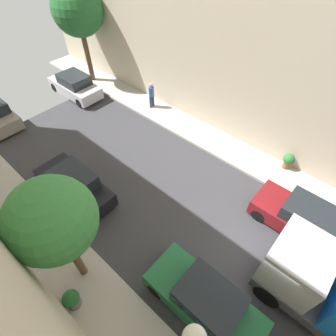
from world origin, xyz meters
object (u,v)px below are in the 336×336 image
object	(u,v)px
parked_car_right_2	(75,86)
potted_plant_1	(72,299)
parked_car_right_1	(304,219)
potted_plant_2	(288,160)
parked_car_left_2	(205,301)
pedestrian	(152,94)
street_tree_1	(77,10)
street_tree_0	(53,220)
parked_car_left_3	(74,185)

from	to	relation	value
parked_car_right_2	potted_plant_1	xyz separation A→B (m)	(-8.40, -11.86, -0.12)
parked_car_right_1	potted_plant_2	bearing A→B (deg)	33.75
parked_car_left_2	parked_car_right_1	size ratio (longest dim) A/B	1.00
parked_car_left_2	potted_plant_1	size ratio (longest dim) A/B	4.88
pedestrian	potted_plant_1	size ratio (longest dim) A/B	2.00
parked_car_left_2	potted_plant_2	distance (m)	8.44
parked_car_right_1	parked_car_right_2	bearing A→B (deg)	90.00
potted_plant_1	potted_plant_2	world-z (taller)	potted_plant_2
potted_plant_1	potted_plant_2	size ratio (longest dim) A/B	0.95
parked_car_right_2	street_tree_1	xyz separation A→B (m)	(2.02, 0.75, 4.23)
potted_plant_2	street_tree_1	bearing A→B (deg)	93.67
parked_car_left_2	parked_car_right_2	size ratio (longest dim) A/B	1.00
parked_car_left_2	street_tree_1	bearing A→B (deg)	65.27
pedestrian	street_tree_1	world-z (taller)	street_tree_1
parked_car_left_2	potted_plant_1	distance (m)	4.62
parked_car_left_2	street_tree_0	size ratio (longest dim) A/B	0.83
parked_car_left_3	parked_car_left_2	bearing A→B (deg)	-90.00
street_tree_0	street_tree_1	distance (m)	15.27
street_tree_1	potted_plant_1	distance (m)	16.92
parked_car_right_1	potted_plant_1	bearing A→B (deg)	150.42
potted_plant_2	parked_car_left_2	bearing A→B (deg)	-174.87
pedestrian	parked_car_right_2	bearing A→B (deg)	114.26
street_tree_0	potted_plant_2	size ratio (longest dim) A/B	5.63
parked_car_left_2	street_tree_1	size ratio (longest dim) A/B	0.65
parked_car_right_1	street_tree_1	distance (m)	17.99
parked_car_right_1	potted_plant_2	size ratio (longest dim) A/B	4.65
parked_car_right_2	pedestrian	size ratio (longest dim) A/B	2.44
parked_car_left_3	parked_car_right_2	world-z (taller)	same
potted_plant_1	potted_plant_2	distance (m)	11.73
parked_car_right_2	potted_plant_2	distance (m)	14.92
parked_car_left_3	parked_car_right_2	size ratio (longest dim) A/B	1.00
parked_car_right_1	parked_car_right_2	distance (m)	16.62
parked_car_left_2	street_tree_1	xyz separation A→B (m)	(7.42, 16.11, 4.23)
parked_car_right_2	pedestrian	bearing A→B (deg)	-65.74
parked_car_right_2	street_tree_0	world-z (taller)	street_tree_0
parked_car_left_3	parked_car_right_1	bearing A→B (deg)	-58.77
street_tree_1	potted_plant_1	bearing A→B (deg)	-129.58
parked_car_left_2	pedestrian	size ratio (longest dim) A/B	2.44
parked_car_left_2	parked_car_left_3	world-z (taller)	same
parked_car_left_3	street_tree_1	size ratio (longest dim) A/B	0.65
parked_car_left_2	potted_plant_2	xyz separation A→B (m)	(8.41, 0.75, -0.04)
parked_car_left_3	potted_plant_1	world-z (taller)	parked_car_left_3
parked_car_left_3	street_tree_0	size ratio (longest dim) A/B	0.83
parked_car_left_3	parked_car_right_2	distance (m)	9.42
potted_plant_1	pedestrian	bearing A→B (deg)	31.21
street_tree_0	potted_plant_1	size ratio (longest dim) A/B	5.92
parked_car_right_1	street_tree_1	size ratio (longest dim) A/B	0.65
pedestrian	street_tree_1	xyz separation A→B (m)	(-0.37, 6.07, 3.88)
parked_car_left_2	potted_plant_2	bearing A→B (deg)	5.13
street_tree_0	potted_plant_1	distance (m)	3.50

